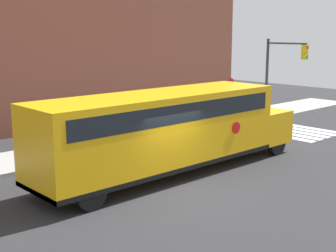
{
  "coord_description": "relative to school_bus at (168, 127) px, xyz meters",
  "views": [
    {
      "loc": [
        -10.3,
        -10.77,
        5.12
      ],
      "look_at": [
        1.37,
        1.88,
        1.66
      ],
      "focal_mm": 50.0,
      "sensor_mm": 36.0,
      "label": 1
    }
  ],
  "objects": [
    {
      "name": "traffic_light",
      "position": [
        11.66,
        3.19,
        1.4
      ],
      "size": [
        0.28,
        2.65,
        4.76
      ],
      "color": "#38383A",
      "rests_on": "ground"
    },
    {
      "name": "school_bus",
      "position": [
        0.0,
        0.0,
        0.0
      ],
      "size": [
        11.48,
        2.57,
        3.03
      ],
      "color": "#EAA80F",
      "rests_on": "ground"
    },
    {
      "name": "sidewalk_strip",
      "position": [
        -0.91,
        5.12,
        -1.67
      ],
      "size": [
        44.0,
        3.0,
        0.15
      ],
      "color": "#9E9E99",
      "rests_on": "ground"
    },
    {
      "name": "ground_plane",
      "position": [
        -0.91,
        -1.38,
        -1.75
      ],
      "size": [
        60.0,
        60.0,
        0.0
      ],
      "primitive_type": "plane",
      "color": "#28282B"
    },
    {
      "name": "building_backdrop",
      "position": [
        -0.91,
        11.62,
        4.05
      ],
      "size": [
        32.0,
        4.0,
        11.6
      ],
      "color": "brown",
      "rests_on": "ground"
    },
    {
      "name": "crosswalk_stripes",
      "position": [
        9.98,
        0.62,
        -1.74
      ],
      "size": [
        3.3,
        3.2,
        0.01
      ],
      "color": "white",
      "rests_on": "ground"
    },
    {
      "name": "stop_sign",
      "position": [
        8.87,
        4.53,
        -0.03
      ],
      "size": [
        0.65,
        0.1,
        2.64
      ],
      "color": "#38383A",
      "rests_on": "ground"
    }
  ]
}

